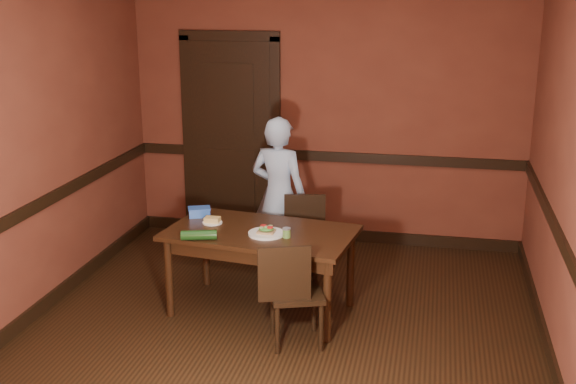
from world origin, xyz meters
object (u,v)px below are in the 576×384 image
at_px(dining_table, 261,271).
at_px(chair_far, 297,242).
at_px(sandwich_plate, 266,232).
at_px(person, 279,195).
at_px(cheese_saucer, 212,221).
at_px(sauce_jar, 287,233).
at_px(chair_near, 296,292).
at_px(food_tub, 199,212).

height_order(dining_table, chair_far, chair_far).
bearing_deg(sandwich_plate, person, 96.94).
xyz_separation_m(person, cheese_saucer, (-0.38, -0.80, -0.01)).
bearing_deg(sauce_jar, chair_near, -67.56).
bearing_deg(chair_near, food_tub, -55.71).
xyz_separation_m(chair_near, sauce_jar, (-0.15, 0.37, 0.33)).
height_order(sauce_jar, food_tub, food_tub).
distance_m(person, cheese_saucer, 0.89).
relative_size(dining_table, food_tub, 6.74).
xyz_separation_m(chair_near, sandwich_plate, (-0.32, 0.40, 0.31)).
distance_m(chair_far, person, 0.51).
bearing_deg(dining_table, chair_far, 80.77).
distance_m(chair_near, food_tub, 1.27).
distance_m(dining_table, sandwich_plate, 0.38).
bearing_deg(cheese_saucer, food_tub, 137.14).
relative_size(dining_table, chair_near, 1.82).
bearing_deg(food_tub, sauce_jar, -45.42).
bearing_deg(sandwich_plate, food_tub, 153.16).
bearing_deg(dining_table, chair_near, -43.42).
xyz_separation_m(chair_near, cheese_saucer, (-0.83, 0.58, 0.31)).
distance_m(person, sauce_jar, 1.06).
bearing_deg(food_tub, chair_far, 2.21).
bearing_deg(cheese_saucer, sandwich_plate, -20.30).
height_order(chair_near, sandwich_plate, chair_near).
bearing_deg(food_tub, chair_near, -58.28).
bearing_deg(person, cheese_saucer, 76.78).
bearing_deg(chair_near, sauce_jar, -86.68).
distance_m(dining_table, sauce_jar, 0.47).
xyz_separation_m(chair_far, food_tub, (-0.78, -0.35, 0.34)).
relative_size(dining_table, chair_far, 1.87).
bearing_deg(person, sauce_jar, 118.18).
bearing_deg(person, food_tub, 62.38).
xyz_separation_m(dining_table, person, (-0.05, 0.91, 0.38)).
relative_size(dining_table, cheese_saucer, 8.94).
xyz_separation_m(sauce_jar, food_tub, (-0.84, 0.37, 0.00)).
distance_m(chair_far, food_tub, 0.92).
height_order(chair_far, food_tub, chair_far).
height_order(cheese_saucer, food_tub, food_tub).
xyz_separation_m(chair_far, chair_near, (0.20, -1.08, 0.01)).
bearing_deg(chair_near, chair_far, -98.38).
height_order(dining_table, cheese_saucer, cheese_saucer).
height_order(dining_table, food_tub, food_tub).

